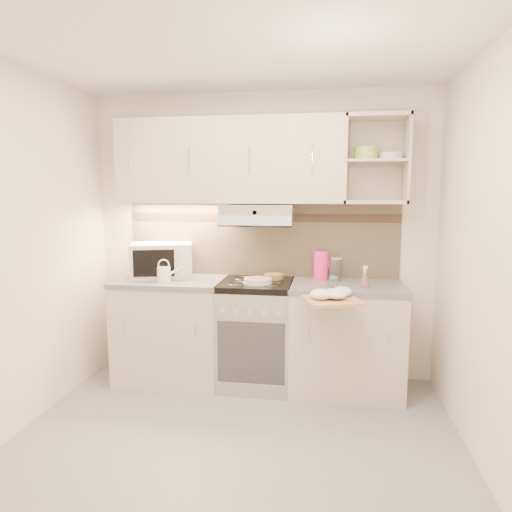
{
  "coord_description": "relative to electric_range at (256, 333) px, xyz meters",
  "views": [
    {
      "loc": [
        0.57,
        -2.61,
        1.64
      ],
      "look_at": [
        0.02,
        0.95,
        1.14
      ],
      "focal_mm": 32.0,
      "sensor_mm": 36.0,
      "label": 1
    }
  ],
  "objects": [
    {
      "name": "ground",
      "position": [
        0.0,
        -1.1,
        -0.45
      ],
      "size": [
        3.0,
        3.0,
        0.0
      ],
      "primitive_type": "plane",
      "color": "gray",
      "rests_on": "ground"
    },
    {
      "name": "room_shell",
      "position": [
        0.0,
        -0.73,
        1.18
      ],
      "size": [
        3.04,
        2.84,
        2.52
      ],
      "color": "silver",
      "rests_on": "ground"
    },
    {
      "name": "base_cabinet_left",
      "position": [
        -0.75,
        0.0,
        -0.02
      ],
      "size": [
        0.9,
        0.6,
        0.86
      ],
      "primitive_type": "cube",
      "color": "beige",
      "rests_on": "ground"
    },
    {
      "name": "worktop_left",
      "position": [
        -0.75,
        0.0,
        0.43
      ],
      "size": [
        0.92,
        0.62,
        0.04
      ],
      "primitive_type": "cube",
      "color": "slate",
      "rests_on": "base_cabinet_left"
    },
    {
      "name": "base_cabinet_right",
      "position": [
        0.75,
        0.0,
        -0.02
      ],
      "size": [
        0.9,
        0.6,
        0.86
      ],
      "primitive_type": "cube",
      "color": "beige",
      "rests_on": "ground"
    },
    {
      "name": "worktop_right",
      "position": [
        0.75,
        0.0,
        0.43
      ],
      "size": [
        0.92,
        0.62,
        0.04
      ],
      "primitive_type": "cube",
      "color": "slate",
      "rests_on": "base_cabinet_right"
    },
    {
      "name": "electric_range",
      "position": [
        0.0,
        0.0,
        0.0
      ],
      "size": [
        0.6,
        0.6,
        0.9
      ],
      "color": "#B7B7BC",
      "rests_on": "ground"
    },
    {
      "name": "microwave",
      "position": [
        -0.87,
        0.11,
        0.6
      ],
      "size": [
        0.61,
        0.52,
        0.3
      ],
      "rotation": [
        0.0,
        0.0,
        0.3
      ],
      "color": "silver",
      "rests_on": "worktop_left"
    },
    {
      "name": "watering_can",
      "position": [
        -0.77,
        -0.09,
        0.52
      ],
      "size": [
        0.21,
        0.13,
        0.19
      ],
      "rotation": [
        0.0,
        0.0,
        0.34
      ],
      "color": "white",
      "rests_on": "worktop_left"
    },
    {
      "name": "plate_stack",
      "position": [
        0.02,
        -0.08,
        0.47
      ],
      "size": [
        0.23,
        0.23,
        0.05
      ],
      "rotation": [
        0.0,
        0.0,
        0.37
      ],
      "color": "silver",
      "rests_on": "electric_range"
    },
    {
      "name": "bread_loaf",
      "position": [
        0.13,
        0.15,
        0.47
      ],
      "size": [
        0.17,
        0.17,
        0.04
      ],
      "primitive_type": "cylinder",
      "color": "#B5784E",
      "rests_on": "electric_range"
    },
    {
      "name": "pink_pitcher",
      "position": [
        0.53,
        0.16,
        0.57
      ],
      "size": [
        0.13,
        0.12,
        0.25
      ],
      "rotation": [
        0.0,
        0.0,
        0.32
      ],
      "color": "#FE2979",
      "rests_on": "worktop_right"
    },
    {
      "name": "glass_jar",
      "position": [
        0.66,
        0.15,
        0.55
      ],
      "size": [
        0.11,
        0.11,
        0.2
      ],
      "rotation": [
        0.0,
        0.0,
        -0.19
      ],
      "color": "silver",
      "rests_on": "worktop_right"
    },
    {
      "name": "spice_jar",
      "position": [
        0.64,
        -0.15,
        0.5
      ],
      "size": [
        0.06,
        0.06,
        0.09
      ],
      "rotation": [
        0.0,
        0.0,
        -0.08
      ],
      "color": "white",
      "rests_on": "worktop_right"
    },
    {
      "name": "spray_bottle",
      "position": [
        0.88,
        -0.1,
        0.52
      ],
      "size": [
        0.07,
        0.07,
        0.18
      ],
      "rotation": [
        0.0,
        0.0,
        -0.14
      ],
      "color": "pink",
      "rests_on": "worktop_right"
    },
    {
      "name": "cutting_board",
      "position": [
        0.62,
        -0.46,
        0.42
      ],
      "size": [
        0.46,
        0.44,
        0.02
      ],
      "primitive_type": "cube",
      "rotation": [
        0.0,
        0.0,
        0.32
      ],
      "color": "#A58753",
      "rests_on": "base_cabinet_right"
    },
    {
      "name": "dish_towel",
      "position": [
        0.62,
        -0.43,
        0.47
      ],
      "size": [
        0.34,
        0.3,
        0.08
      ],
      "primitive_type": null,
      "rotation": [
        0.0,
        0.0,
        -0.21
      ],
      "color": "white",
      "rests_on": "cutting_board"
    }
  ]
}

